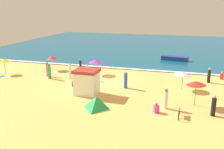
% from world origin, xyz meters
% --- Properties ---
extents(ground_plane, '(60.00, 60.00, 0.00)m').
position_xyz_m(ground_plane, '(0.00, 0.00, 0.00)').
color(ground_plane, '#EDBC60').
extents(ocean_water, '(60.00, 44.00, 0.10)m').
position_xyz_m(ocean_water, '(0.00, 28.00, 0.05)').
color(ocean_water, '#0F567A').
rests_on(ocean_water, ground_plane).
extents(wave_breaker_foam, '(57.00, 0.70, 0.01)m').
position_xyz_m(wave_breaker_foam, '(0.00, 6.30, 0.10)').
color(wave_breaker_foam, white).
rests_on(wave_breaker_foam, ocean_water).
extents(lifeguard_cabana, '(2.38, 2.08, 2.59)m').
position_xyz_m(lifeguard_cabana, '(-0.59, -5.01, 1.32)').
color(lifeguard_cabana, white).
rests_on(lifeguard_cabana, ground_plane).
extents(beach_umbrella_0, '(1.91, 1.89, 2.34)m').
position_xyz_m(beach_umbrella_0, '(9.92, -5.07, 2.11)').
color(beach_umbrella_0, '#4C3823').
rests_on(beach_umbrella_0, ground_plane).
extents(beach_umbrella_1, '(2.00, 2.00, 2.02)m').
position_xyz_m(beach_umbrella_1, '(-13.93, -0.72, 1.82)').
color(beach_umbrella_1, '#4C3823').
rests_on(beach_umbrella_1, ground_plane).
extents(beach_umbrella_2, '(2.55, 2.56, 1.99)m').
position_xyz_m(beach_umbrella_2, '(-2.32, 2.41, 1.74)').
color(beach_umbrella_2, silver).
rests_on(beach_umbrella_2, ground_plane).
extents(beach_umbrella_3, '(2.72, 2.71, 2.07)m').
position_xyz_m(beach_umbrella_3, '(8.69, -0.73, 1.79)').
color(beach_umbrella_3, '#4C3823').
rests_on(beach_umbrella_3, ground_plane).
extents(beach_umbrella_4, '(2.26, 2.26, 2.08)m').
position_xyz_m(beach_umbrella_4, '(-9.01, 2.99, 1.76)').
color(beach_umbrella_4, silver).
rests_on(beach_umbrella_4, ground_plane).
extents(beach_tent, '(1.80, 2.33, 1.07)m').
position_xyz_m(beach_tent, '(1.59, -8.12, 0.54)').
color(beach_tent, green).
rests_on(beach_tent, ground_plane).
extents(parked_bicycle, '(0.10, 1.82, 0.76)m').
position_xyz_m(parked_bicycle, '(8.67, -7.97, 0.38)').
color(parked_bicycle, black).
rests_on(parked_bicycle, ground_plane).
extents(beachgoer_0, '(0.46, 0.46, 0.97)m').
position_xyz_m(beachgoer_0, '(13.27, 4.66, 0.43)').
color(beachgoer_0, red).
rests_on(beachgoer_0, ground_plane).
extents(beachgoer_1, '(0.39, 0.39, 1.90)m').
position_xyz_m(beachgoer_1, '(-4.71, -0.31, 0.90)').
color(beachgoer_1, white).
rests_on(beachgoer_1, ground_plane).
extents(beachgoer_2, '(0.48, 0.48, 1.82)m').
position_xyz_m(beachgoer_2, '(7.46, -6.58, 0.87)').
color(beachgoer_2, white).
rests_on(beachgoer_2, ground_plane).
extents(beachgoer_3, '(0.39, 0.39, 1.83)m').
position_xyz_m(beachgoer_3, '(-4.69, 2.88, 0.89)').
color(beachgoer_3, black).
rests_on(beachgoer_3, ground_plane).
extents(beachgoer_4, '(0.53, 0.53, 1.82)m').
position_xyz_m(beachgoer_4, '(11.34, -7.01, 0.86)').
color(beachgoer_4, black).
rests_on(beachgoer_4, ground_plane).
extents(beachgoer_6, '(0.56, 0.56, 1.92)m').
position_xyz_m(beachgoer_6, '(-7.14, -1.06, 0.90)').
color(beachgoer_6, green).
rests_on(beachgoer_6, ground_plane).
extents(beachgoer_8, '(0.41, 0.41, 1.93)m').
position_xyz_m(beachgoer_8, '(-2.48, -0.12, 0.94)').
color(beachgoer_8, white).
rests_on(beachgoer_8, ground_plane).
extents(beachgoer_9, '(0.40, 0.40, 1.82)m').
position_xyz_m(beachgoer_9, '(-7.95, -0.15, 0.86)').
color(beachgoer_9, '#D84CA5').
rests_on(beachgoer_9, ground_plane).
extents(beachgoer_10, '(0.57, 0.57, 0.85)m').
position_xyz_m(beachgoer_10, '(6.78, -7.67, 0.36)').
color(beachgoer_10, '#D84CA5').
rests_on(beachgoer_10, ground_plane).
extents(beachgoer_11, '(0.42, 0.42, 1.88)m').
position_xyz_m(beachgoer_11, '(2.74, -1.98, 0.88)').
color(beachgoer_11, blue).
rests_on(beachgoer_11, ground_plane).
extents(beachgoer_12, '(0.49, 0.49, 1.77)m').
position_xyz_m(beachgoer_12, '(11.61, 2.76, 0.84)').
color(beachgoer_12, black).
rests_on(beachgoer_12, ground_plane).
extents(beach_towel_0, '(0.94, 1.67, 0.01)m').
position_xyz_m(beach_towel_0, '(-3.50, -0.89, 0.01)').
color(beach_towel_0, black).
rests_on(beach_towel_0, ground_plane).
extents(beach_towel_1, '(1.42, 1.53, 0.01)m').
position_xyz_m(beach_towel_1, '(-13.71, -2.11, 0.01)').
color(beach_towel_1, blue).
rests_on(beach_towel_1, ground_plane).
extents(beach_towel_2, '(1.49, 1.91, 0.01)m').
position_xyz_m(beach_towel_2, '(-3.09, -2.40, 0.01)').
color(beach_towel_2, black).
rests_on(beach_towel_2, ground_plane).
extents(small_boat_0, '(4.36, 2.00, 0.65)m').
position_xyz_m(small_boat_0, '(7.10, 13.95, 0.42)').
color(small_boat_0, navy).
rests_on(small_boat_0, ocean_water).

